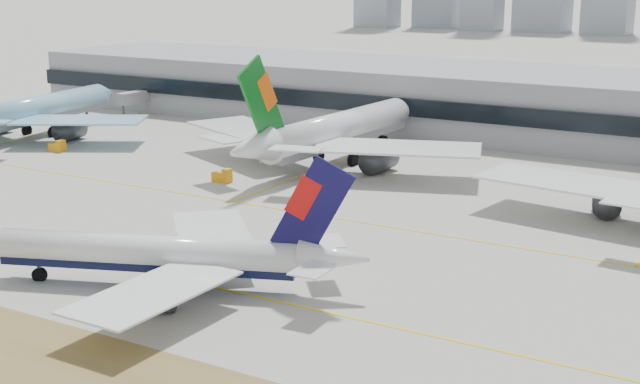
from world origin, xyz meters
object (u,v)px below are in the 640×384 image
Objects in this scene: widebody_eva at (333,133)px; terminal at (546,106)px; widebody_korean at (35,111)px; taxiing_airliner at (162,255)px.

widebody_eva is 0.24× the size of terminal.
terminal is at bearing -68.21° from widebody_korean.
widebody_korean is at bearing -55.60° from taxiing_airliner.
widebody_eva is at bearing -97.66° from taxiing_airliner.
widebody_korean reaches higher than terminal.
taxiing_airliner is 0.82× the size of widebody_korean.
widebody_eva is at bearing -119.40° from terminal.
taxiing_airliner is 112.09m from widebody_korean.
terminal is (10.93, 123.13, 3.22)m from taxiing_airliner.
widebody_eva is at bearing -91.11° from widebody_korean.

